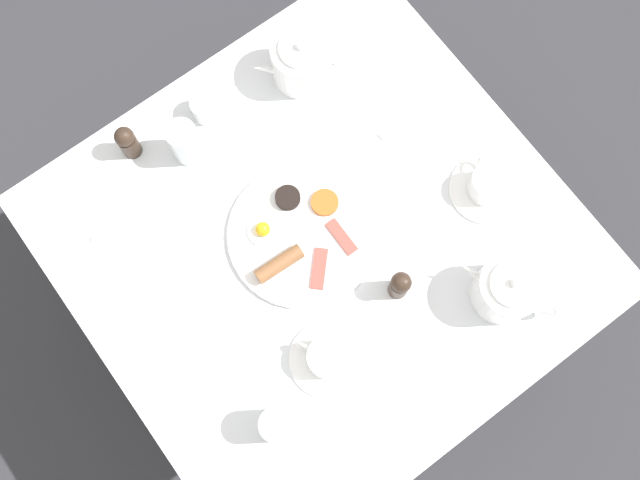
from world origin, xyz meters
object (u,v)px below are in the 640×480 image
at_px(breakfast_plate, 300,235).
at_px(water_glass_short, 185,142).
at_px(water_glass_tall, 277,425).
at_px(teacup_with_saucer_left, 487,185).
at_px(teapot_far, 507,290).
at_px(salt_grinder, 400,285).
at_px(pepper_grinder, 127,142).
at_px(teapot_near, 302,61).
at_px(knife_by_plate, 415,107).
at_px(fork_by_plate, 135,232).
at_px(creamer_jug, 206,107).
at_px(teacup_with_saucer_right, 327,358).

bearing_deg(breakfast_plate, water_glass_short, 105.45).
bearing_deg(water_glass_tall, teacup_with_saucer_left, 11.88).
height_order(breakfast_plate, teapot_far, teapot_far).
height_order(water_glass_tall, salt_grinder, water_glass_tall).
relative_size(teacup_with_saucer_left, pepper_grinder, 1.57).
bearing_deg(water_glass_tall, teapot_near, 50.31).
distance_m(water_glass_short, salt_grinder, 0.54).
distance_m(teapot_far, knife_by_plate, 0.46).
bearing_deg(fork_by_plate, water_glass_short, 22.72).
bearing_deg(knife_by_plate, creamer_jug, 145.18).
bearing_deg(water_glass_short, teapot_far, -62.01).
relative_size(salt_grinder, fork_by_plate, 0.57).
height_order(teapot_near, teapot_far, same).
bearing_deg(fork_by_plate, teapot_near, 9.86).
distance_m(teacup_with_saucer_right, creamer_jug, 0.60).
xyz_separation_m(teacup_with_saucer_right, water_glass_tall, (-0.15, -0.05, 0.02)).
bearing_deg(pepper_grinder, teacup_with_saucer_right, -83.57).
bearing_deg(teacup_with_saucer_left, pepper_grinder, 136.80).
bearing_deg(knife_by_plate, teapot_near, 125.08).
bearing_deg(teacup_with_saucer_right, teapot_far, -16.26).
height_order(teacup_with_saucer_left, knife_by_plate, teacup_with_saucer_left).
bearing_deg(fork_by_plate, creamer_jug, 25.56).
bearing_deg(salt_grinder, water_glass_short, 109.14).
xyz_separation_m(teapot_near, water_glass_short, (-0.31, -0.01, 0.00)).
height_order(teapot_near, water_glass_tall, teapot_near).
xyz_separation_m(teapot_near, pepper_grinder, (-0.41, 0.07, -0.00)).
xyz_separation_m(breakfast_plate, pepper_grinder, (-0.18, 0.37, 0.04)).
xyz_separation_m(breakfast_plate, knife_by_plate, (0.38, 0.09, -0.01)).
xyz_separation_m(teacup_with_saucer_left, water_glass_tall, (-0.65, -0.14, 0.02)).
height_order(teacup_with_saucer_left, water_glass_short, water_glass_short).
bearing_deg(water_glass_short, water_glass_tall, -107.25).
xyz_separation_m(pepper_grinder, fork_by_plate, (-0.10, -0.16, -0.05)).
relative_size(creamer_jug, fork_by_plate, 0.50).
relative_size(teapot_far, water_glass_tall, 2.02).
bearing_deg(pepper_grinder, teacup_with_saucer_left, -43.20).
distance_m(teapot_near, teacup_with_saucer_left, 0.48).
relative_size(pepper_grinder, knife_by_plate, 0.46).
height_order(teapot_near, water_glass_short, teapot_near).
distance_m(salt_grinder, knife_by_plate, 0.42).
height_order(teapot_far, teacup_with_saucer_left, teapot_far).
bearing_deg(teacup_with_saucer_right, salt_grinder, 7.83).
distance_m(creamer_jug, knife_by_plate, 0.46).
distance_m(teapot_far, fork_by_plate, 0.78).
bearing_deg(water_glass_tall, teacup_with_saucer_right, 16.94).
distance_m(breakfast_plate, fork_by_plate, 0.35).
relative_size(breakfast_plate, creamer_jug, 3.70).
bearing_deg(water_glass_short, salt_grinder, -70.86).
bearing_deg(teapot_far, breakfast_plate, 9.14).
bearing_deg(knife_by_plate, teacup_with_saucer_right, -145.97).
bearing_deg(water_glass_tall, pepper_grinder, 82.67).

